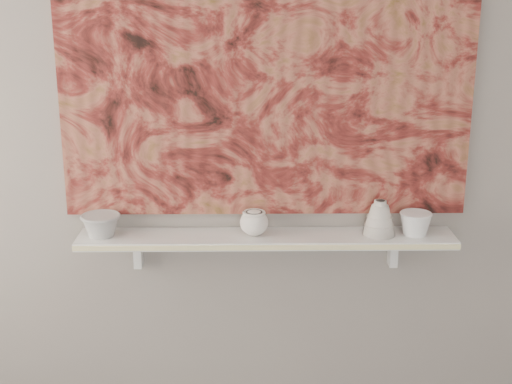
{
  "coord_description": "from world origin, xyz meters",
  "views": [
    {
      "loc": [
        -0.07,
        -0.98,
        1.84
      ],
      "look_at": [
        -0.04,
        1.49,
        1.1
      ],
      "focal_mm": 50.0,
      "sensor_mm": 36.0,
      "label": 1
    }
  ],
  "objects_px": {
    "painting": "(266,67)",
    "cup_cream": "(254,223)",
    "shelf": "(266,239)",
    "bowl_white": "(415,223)",
    "bell_vessel": "(379,218)",
    "bowl_grey": "(101,225)"
  },
  "relations": [
    {
      "from": "shelf",
      "to": "bowl_white",
      "type": "relative_size",
      "value": 11.73
    },
    {
      "from": "painting",
      "to": "bowl_grey",
      "type": "distance_m",
      "value": 0.84
    },
    {
      "from": "painting",
      "to": "bowl_white",
      "type": "bearing_deg",
      "value": -8.27
    },
    {
      "from": "shelf",
      "to": "bowl_grey",
      "type": "distance_m",
      "value": 0.61
    },
    {
      "from": "bowl_grey",
      "to": "bell_vessel",
      "type": "bearing_deg",
      "value": 0.0
    },
    {
      "from": "bowl_grey",
      "to": "bowl_white",
      "type": "distance_m",
      "value": 1.17
    },
    {
      "from": "cup_cream",
      "to": "bowl_white",
      "type": "height_order",
      "value": "cup_cream"
    },
    {
      "from": "bowl_white",
      "to": "bowl_grey",
      "type": "bearing_deg",
      "value": 180.0
    },
    {
      "from": "painting",
      "to": "bowl_grey",
      "type": "height_order",
      "value": "painting"
    },
    {
      "from": "painting",
      "to": "cup_cream",
      "type": "relative_size",
      "value": 14.18
    },
    {
      "from": "painting",
      "to": "bell_vessel",
      "type": "distance_m",
      "value": 0.69
    },
    {
      "from": "cup_cream",
      "to": "bowl_white",
      "type": "bearing_deg",
      "value": 0.0
    },
    {
      "from": "cup_cream",
      "to": "shelf",
      "type": "bearing_deg",
      "value": 0.0
    },
    {
      "from": "bell_vessel",
      "to": "shelf",
      "type": "bearing_deg",
      "value": 180.0
    },
    {
      "from": "shelf",
      "to": "bowl_grey",
      "type": "height_order",
      "value": "bowl_grey"
    },
    {
      "from": "bowl_grey",
      "to": "bell_vessel",
      "type": "xyz_separation_m",
      "value": [
        1.03,
        0.0,
        0.02
      ]
    },
    {
      "from": "bowl_grey",
      "to": "bowl_white",
      "type": "bearing_deg",
      "value": 0.0
    },
    {
      "from": "bowl_grey",
      "to": "bell_vessel",
      "type": "distance_m",
      "value": 1.03
    },
    {
      "from": "painting",
      "to": "cup_cream",
      "type": "height_order",
      "value": "painting"
    },
    {
      "from": "painting",
      "to": "bell_vessel",
      "type": "bearing_deg",
      "value": -10.88
    },
    {
      "from": "shelf",
      "to": "bowl_white",
      "type": "xyz_separation_m",
      "value": [
        0.55,
        0.0,
        0.06
      ]
    },
    {
      "from": "shelf",
      "to": "bell_vessel",
      "type": "xyz_separation_m",
      "value": [
        0.42,
        0.0,
        0.08
      ]
    }
  ]
}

